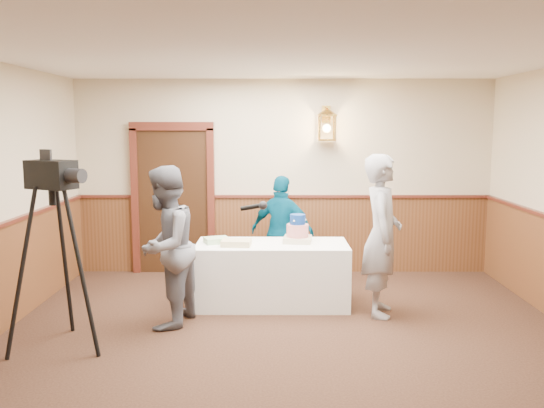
{
  "coord_description": "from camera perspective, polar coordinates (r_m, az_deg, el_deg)",
  "views": [
    {
      "loc": [
        -0.14,
        -4.82,
        2.14
      ],
      "look_at": [
        -0.16,
        1.7,
        1.25
      ],
      "focal_mm": 38.0,
      "sensor_mm": 36.0,
      "label": 1
    }
  ],
  "objects": [
    {
      "name": "baker",
      "position": [
        6.6,
        10.82,
        -3.06
      ],
      "size": [
        0.54,
        0.73,
        1.83
      ],
      "primitive_type": "imported",
      "rotation": [
        0.0,
        0.0,
        1.42
      ],
      "color": "gray",
      "rests_on": "ground"
    },
    {
      "name": "sheet_cake_green",
      "position": [
        6.91,
        -5.5,
        -3.59
      ],
      "size": [
        0.34,
        0.31,
        0.07
      ],
      "primitive_type": "cube",
      "rotation": [
        0.0,
        0.0,
        0.36
      ],
      "color": "#9CD797",
      "rests_on": "display_table"
    },
    {
      "name": "sheet_cake_yellow",
      "position": [
        6.73,
        -3.55,
        -3.85
      ],
      "size": [
        0.35,
        0.28,
        0.07
      ],
      "primitive_type": "cube",
      "rotation": [
        0.0,
        0.0,
        -0.07
      ],
      "color": "#DEC884",
      "rests_on": "display_table"
    },
    {
      "name": "display_table",
      "position": [
        6.95,
        0.01,
        -6.94
      ],
      "size": [
        1.8,
        0.8,
        0.75
      ],
      "primitive_type": "cube",
      "color": "white",
      "rests_on": "ground"
    },
    {
      "name": "assistant_p",
      "position": [
        7.62,
        1.02,
        -2.77
      ],
      "size": [
        0.95,
        0.67,
        1.49
      ],
      "primitive_type": "imported",
      "rotation": [
        0.0,
        0.0,
        2.75
      ],
      "color": "#024460",
      "rests_on": "ground"
    },
    {
      "name": "tiered_cake",
      "position": [
        6.91,
        2.55,
        -2.71
      ],
      "size": [
        0.36,
        0.36,
        0.34
      ],
      "rotation": [
        0.0,
        0.0,
        -0.12
      ],
      "color": "beige",
      "rests_on": "display_table"
    },
    {
      "name": "room_shell",
      "position": [
        5.31,
        1.14,
        1.07
      ],
      "size": [
        6.02,
        7.02,
        2.81
      ],
      "color": "beige",
      "rests_on": "ground"
    },
    {
      "name": "tv_camera_rig",
      "position": [
        5.87,
        -20.61,
        -5.76
      ],
      "size": [
        0.7,
        0.67,
        1.82
      ],
      "rotation": [
        0.0,
        0.0,
        -0.43
      ],
      "color": "black",
      "rests_on": "ground"
    },
    {
      "name": "interviewer",
      "position": [
        6.22,
        -10.55,
        -4.2
      ],
      "size": [
        1.51,
        0.97,
        1.73
      ],
      "rotation": [
        0.0,
        0.0,
        -1.82
      ],
      "color": "slate",
      "rests_on": "ground"
    },
    {
      "name": "ground",
      "position": [
        5.27,
        1.79,
        -16.18
      ],
      "size": [
        7.0,
        7.0,
        0.0
      ],
      "primitive_type": "plane",
      "color": "black",
      "rests_on": "ground"
    }
  ]
}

